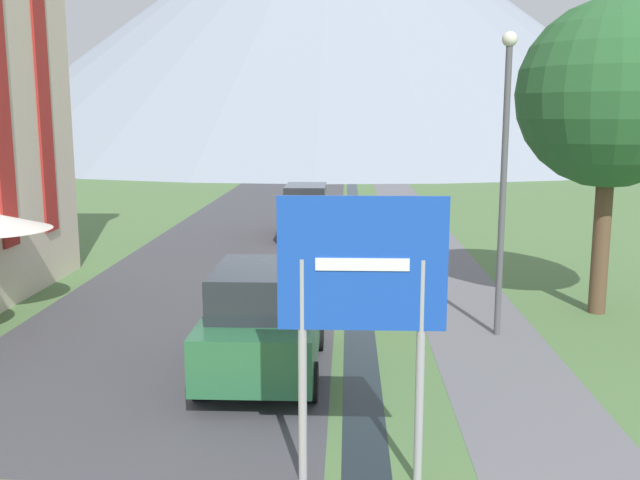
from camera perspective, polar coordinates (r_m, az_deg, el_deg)
The scene contains 10 objects.
ground_plane at distance 23.56m, azimuth -0.10°, elevation -0.31°, with size 160.00×160.00×0.00m, color #517542.
road at distance 33.61m, azimuth -3.66°, elevation 2.77°, with size 6.40×60.00×0.01m.
footpath at distance 33.54m, azimuth 6.77°, elevation 2.70°, with size 2.20×60.00×0.01m.
drainage_channel at distance 33.43m, azimuth 2.67°, elevation 2.74°, with size 0.60×60.00×0.00m.
mountain_distant at distance 85.49m, azimuth 0.92°, elevation 17.48°, with size 82.10×82.10×30.78m.
road_sign at distance 7.92m, azimuth 3.37°, elevation -4.32°, with size 1.88×0.11×3.34m.
parked_car_near at distance 11.71m, azimuth -4.51°, elevation -6.40°, with size 1.86×3.83×1.82m.
parked_car_far at distance 24.95m, azimuth -1.12°, elevation 2.37°, with size 1.72×4.04×1.82m.
streetlamp at distance 13.76m, azimuth 14.53°, elevation 6.06°, with size 0.28×0.28×5.70m.
tree_by_path at distance 16.02m, azimuth 22.27°, elevation 10.67°, with size 3.85×3.85×6.55m.
Camera 1 is at (0.96, -3.17, 4.20)m, focal length 40.00 mm.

